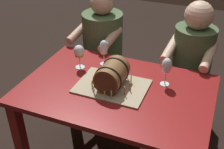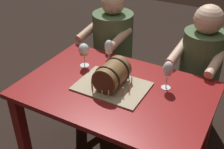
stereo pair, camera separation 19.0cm
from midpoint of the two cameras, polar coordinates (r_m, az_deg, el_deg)
dining_table at (r=2.01m, az=-1.94°, el=-5.36°), size 1.27×0.84×0.72m
barrel_cake at (r=1.91m, az=-2.85°, el=-0.56°), size 0.47×0.34×0.19m
wine_glass_empty at (r=1.92m, az=7.90°, el=1.47°), size 0.07×0.07×0.20m
wine_glass_white at (r=2.16m, az=-4.15°, el=5.09°), size 0.06×0.06×0.20m
wine_glass_amber at (r=2.13m, az=-9.02°, el=4.29°), size 0.08×0.08×0.18m
person_seated_left at (r=2.71m, az=-3.81°, el=3.53°), size 0.44×0.51×1.14m
person_seated_right at (r=2.51m, az=12.82°, el=0.08°), size 0.39×0.49×1.16m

